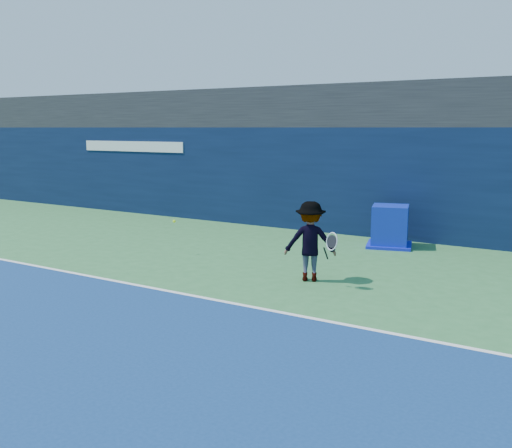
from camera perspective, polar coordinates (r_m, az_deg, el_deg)
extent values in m
plane|color=#32703A|center=(9.10, -23.22, -10.41)|extent=(80.00, 80.00, 0.00)
cube|color=white|center=(10.99, -10.38, -6.30)|extent=(24.00, 0.10, 0.01)
cube|color=black|center=(17.84, 8.05, 11.47)|extent=(36.00, 3.00, 1.20)
cube|color=#091532|center=(16.98, 6.54, 4.50)|extent=(36.00, 1.00, 3.00)
cube|color=white|center=(20.48, -12.28, 7.59)|extent=(4.50, 0.04, 0.35)
cube|color=#0B1E9F|center=(14.87, 13.25, -0.19)|extent=(1.08, 1.08, 1.05)
cube|color=#0C15B4|center=(14.96, 13.17, -2.05)|extent=(1.34, 1.34, 0.07)
imported|color=silver|center=(11.25, 5.44, -1.73)|extent=(1.17, 0.96, 1.58)
cylinder|color=black|center=(10.87, 6.99, -2.91)|extent=(0.07, 0.14, 0.25)
torus|color=silver|center=(10.72, 7.59, -1.74)|extent=(0.29, 0.16, 0.28)
cylinder|color=black|center=(10.72, 7.59, -1.74)|extent=(0.24, 0.13, 0.24)
sphere|color=#B1E018|center=(13.65, -8.18, 0.28)|extent=(0.07, 0.07, 0.07)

